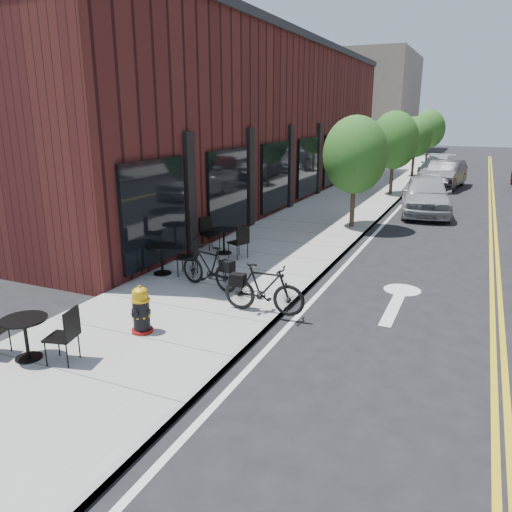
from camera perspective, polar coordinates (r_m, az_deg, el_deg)
The scene contains 17 objects.
ground at distance 9.66m, azimuth 1.51°, elevation -8.31°, with size 120.00×120.00×0.00m, color black.
sidewalk_near at distance 19.31m, azimuth 7.49°, elevation 4.19°, with size 4.00×70.00×0.12m, color #9E9B93.
building_near at distance 24.24m, azimuth 0.10°, elevation 14.90°, with size 5.00×28.00×7.00m, color #421715.
bg_building_left at distance 57.28m, azimuth 13.23°, elevation 16.66°, with size 8.00×14.00×10.00m, color #726656.
tree_near_a at distance 17.64m, azimuth 11.27°, elevation 11.26°, with size 2.20×2.20×3.81m.
tree_near_b at distance 25.47m, azimuth 15.52°, elevation 12.63°, with size 2.30×2.30×3.98m.
tree_near_c at distance 33.40m, azimuth 17.73°, elevation 12.81°, with size 2.10×2.10×3.67m.
tree_near_d at distance 41.34m, azimuth 19.15°, elevation 13.54°, with size 2.40×2.40×4.11m.
fire_hydrant at distance 9.32m, azimuth -13.00°, elevation -6.05°, with size 0.45×0.45×0.90m.
bicycle_left at distance 11.37m, azimuth -5.42°, elevation -1.22°, with size 0.47×1.67×1.01m, color black.
bicycle_right at distance 9.91m, azimuth 0.91°, elevation -3.76°, with size 0.48×1.69×1.02m, color black.
bistro_set_a at distance 8.93m, azimuth -24.86°, elevation -7.94°, with size 1.74×0.89×0.91m.
bistro_set_b at distance 12.53m, azimuth -10.74°, elevation 0.09°, with size 1.82×0.94×0.96m.
bistro_set_c at distance 14.16m, azimuth -3.70°, elevation 2.14°, with size 1.74×1.11×0.93m.
parked_car_a at distance 21.47m, azimuth 18.82°, elevation 6.65°, with size 1.87×4.65×1.58m, color #9EA2A6.
parked_car_b at distance 29.47m, azimuth 20.78°, elevation 8.73°, with size 1.60×4.59×1.51m, color black.
parked_car_c at distance 34.53m, azimuth 20.04°, elevation 9.62°, with size 1.92×4.73×1.37m, color silver.
Camera 1 is at (3.37, -8.13, 3.98)m, focal length 35.00 mm.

